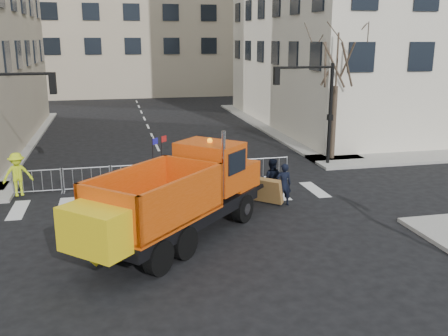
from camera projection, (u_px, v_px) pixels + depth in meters
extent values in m
plane|color=black|center=(204.00, 251.00, 16.02)|extent=(120.00, 120.00, 0.00)
cube|color=gray|center=(172.00, 178.00, 24.02)|extent=(64.00, 5.00, 0.15)
cylinder|color=black|center=(330.00, 116.00, 26.11)|extent=(0.18, 0.18, 5.40)
cube|color=black|center=(181.00, 213.00, 16.77)|extent=(6.38, 6.52, 0.43)
cylinder|color=black|center=(198.00, 199.00, 19.43)|extent=(0.97, 0.99, 1.06)
cylinder|color=black|center=(243.00, 208.00, 18.43)|extent=(0.97, 0.99, 1.06)
cylinder|color=black|center=(134.00, 230.00, 16.33)|extent=(0.97, 0.99, 1.06)
cylinder|color=black|center=(184.00, 243.00, 15.32)|extent=(0.97, 0.99, 1.06)
cylinder|color=black|center=(107.00, 243.00, 15.30)|extent=(0.97, 0.99, 1.06)
cylinder|color=black|center=(159.00, 257.00, 14.29)|extent=(0.97, 0.99, 1.06)
cube|color=#CA450B|center=(228.00, 174.00, 19.14)|extent=(2.52, 2.50, 0.96)
cube|color=#CA450B|center=(210.00, 166.00, 17.96)|extent=(2.66, 2.64, 1.73)
cylinder|color=silver|center=(224.00, 165.00, 16.78)|extent=(0.13, 0.13, 2.30)
cube|color=#CA450B|center=(155.00, 195.00, 15.40)|extent=(4.66, 4.71, 1.58)
cube|color=yellow|center=(94.00, 231.00, 13.32)|extent=(2.05, 2.02, 1.25)
cube|color=brown|center=(248.00, 187.00, 20.74)|extent=(2.60, 2.53, 1.08)
imported|color=black|center=(284.00, 184.00, 20.23)|extent=(0.67, 0.47, 1.75)
imported|color=black|center=(271.00, 180.00, 20.79)|extent=(1.06, 0.95, 1.80)
imported|color=black|center=(248.00, 190.00, 19.40)|extent=(1.14, 0.95, 1.82)
imported|color=#C7DF1A|center=(17.00, 174.00, 20.94)|extent=(1.35, 1.00, 1.86)
cube|color=#A81B0C|center=(237.00, 159.00, 25.13)|extent=(0.56, 0.53, 1.10)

